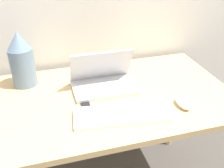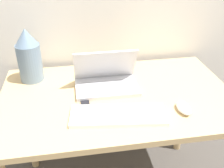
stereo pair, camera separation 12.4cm
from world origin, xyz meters
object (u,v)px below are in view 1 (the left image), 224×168
Objects in this scene: mouse at (183,103)px; mp3_player at (85,105)px; vase at (22,60)px; keyboard at (121,114)px; laptop at (103,80)px.

mouse reaches higher than mp3_player.
mouse is 0.47m from mp3_player.
mp3_player is (0.27, -0.29, -0.14)m from vase.
keyboard is 1.51× the size of vase.
laptop reaches higher than mp3_player.
vase reaches higher than keyboard.
keyboard is 0.31m from mouse.
mouse is at bearing -40.37° from laptop.
mp3_player is (-0.14, 0.13, -0.01)m from keyboard.
mouse is (0.31, -0.00, 0.01)m from keyboard.
mp3_player is at bearing 163.43° from mouse.
laptop is 5.06× the size of mp3_player.
keyboard is at bearing -86.79° from laptop.
vase is 0.43m from mp3_player.
vase reaches higher than mouse.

